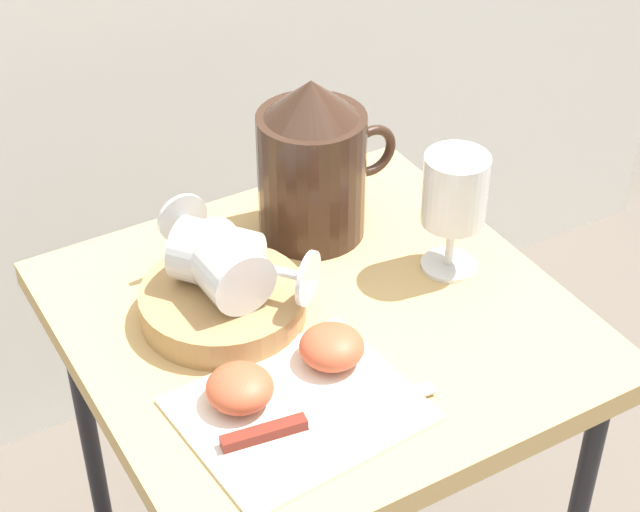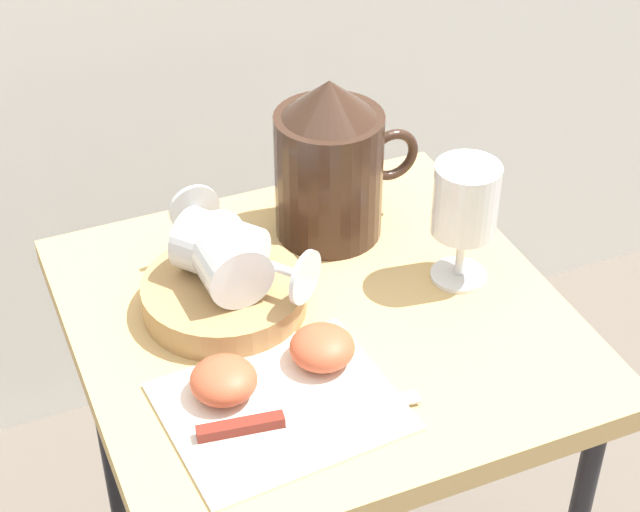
{
  "view_description": "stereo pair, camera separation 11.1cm",
  "coord_description": "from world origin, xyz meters",
  "px_view_note": "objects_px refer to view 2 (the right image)",
  "views": [
    {
      "loc": [
        -0.45,
        -0.77,
        1.41
      ],
      "look_at": [
        0.0,
        0.0,
        0.74
      ],
      "focal_mm": 59.98,
      "sensor_mm": 36.0,
      "label": 1
    },
    {
      "loc": [
        -0.35,
        -0.82,
        1.41
      ],
      "look_at": [
        0.0,
        0.0,
        0.74
      ],
      "focal_mm": 59.98,
      "sensor_mm": 36.0,
      "label": 2
    }
  ],
  "objects_px": {
    "basket_tray": "(224,295)",
    "wine_glass_upright": "(466,207)",
    "wine_glass_tipped_far": "(224,249)",
    "wine_glass_tipped_near": "(226,257)",
    "knife": "(276,421)",
    "apple_half_right": "(322,347)",
    "table": "(320,359)",
    "apple_half_left": "(224,380)",
    "pitcher": "(330,172)"
  },
  "relations": [
    {
      "from": "apple_half_right",
      "to": "table",
      "type": "bearing_deg",
      "value": 68.67
    },
    {
      "from": "wine_glass_tipped_far",
      "to": "knife",
      "type": "height_order",
      "value": "wine_glass_tipped_far"
    },
    {
      "from": "wine_glass_upright",
      "to": "wine_glass_tipped_far",
      "type": "xyz_separation_m",
      "value": [
        -0.26,
        0.07,
        -0.03
      ]
    },
    {
      "from": "table",
      "to": "wine_glass_tipped_far",
      "type": "relative_size",
      "value": 4.16
    },
    {
      "from": "basket_tray",
      "to": "apple_half_left",
      "type": "xyz_separation_m",
      "value": [
        -0.05,
        -0.13,
        0.01
      ]
    },
    {
      "from": "pitcher",
      "to": "basket_tray",
      "type": "bearing_deg",
      "value": -151.01
    },
    {
      "from": "pitcher",
      "to": "wine_glass_tipped_near",
      "type": "bearing_deg",
      "value": -149.67
    },
    {
      "from": "wine_glass_upright",
      "to": "knife",
      "type": "xyz_separation_m",
      "value": [
        -0.28,
        -0.14,
        -0.09
      ]
    },
    {
      "from": "basket_tray",
      "to": "wine_glass_tipped_near",
      "type": "relative_size",
      "value": 1.19
    },
    {
      "from": "pitcher",
      "to": "apple_half_right",
      "type": "height_order",
      "value": "pitcher"
    },
    {
      "from": "wine_glass_tipped_far",
      "to": "knife",
      "type": "bearing_deg",
      "value": -95.49
    },
    {
      "from": "basket_tray",
      "to": "knife",
      "type": "xyz_separation_m",
      "value": [
        -0.01,
        -0.19,
        -0.01
      ]
    },
    {
      "from": "apple_half_left",
      "to": "knife",
      "type": "bearing_deg",
      "value": -61.3
    },
    {
      "from": "wine_glass_upright",
      "to": "apple_half_right",
      "type": "bearing_deg",
      "value": -160.44
    },
    {
      "from": "wine_glass_tipped_far",
      "to": "basket_tray",
      "type": "bearing_deg",
      "value": -118.82
    },
    {
      "from": "pitcher",
      "to": "wine_glass_tipped_far",
      "type": "height_order",
      "value": "pitcher"
    },
    {
      "from": "pitcher",
      "to": "apple_half_right",
      "type": "bearing_deg",
      "value": -115.14
    },
    {
      "from": "wine_glass_tipped_near",
      "to": "knife",
      "type": "xyz_separation_m",
      "value": [
        -0.02,
        -0.19,
        -0.06
      ]
    },
    {
      "from": "wine_glass_tipped_near",
      "to": "knife",
      "type": "relative_size",
      "value": 0.68
    },
    {
      "from": "basket_tray",
      "to": "apple_half_right",
      "type": "relative_size",
      "value": 2.68
    },
    {
      "from": "pitcher",
      "to": "knife",
      "type": "height_order",
      "value": "pitcher"
    },
    {
      "from": "table",
      "to": "knife",
      "type": "distance_m",
      "value": 0.19
    },
    {
      "from": "pitcher",
      "to": "wine_glass_tipped_far",
      "type": "bearing_deg",
      "value": -153.28
    },
    {
      "from": "wine_glass_upright",
      "to": "apple_half_left",
      "type": "relative_size",
      "value": 2.2
    },
    {
      "from": "apple_half_left",
      "to": "apple_half_right",
      "type": "xyz_separation_m",
      "value": [
        0.11,
        0.01,
        0.0
      ]
    },
    {
      "from": "pitcher",
      "to": "knife",
      "type": "xyz_separation_m",
      "value": [
        -0.18,
        -0.28,
        -0.07
      ]
    },
    {
      "from": "apple_half_left",
      "to": "knife",
      "type": "distance_m",
      "value": 0.07
    },
    {
      "from": "apple_half_left",
      "to": "wine_glass_tipped_far",
      "type": "bearing_deg",
      "value": 70.07
    },
    {
      "from": "wine_glass_upright",
      "to": "apple_half_right",
      "type": "xyz_separation_m",
      "value": [
        -0.2,
        -0.07,
        -0.08
      ]
    },
    {
      "from": "basket_tray",
      "to": "apple_half_right",
      "type": "distance_m",
      "value": 0.14
    },
    {
      "from": "knife",
      "to": "apple_half_left",
      "type": "bearing_deg",
      "value": 118.7
    },
    {
      "from": "wine_glass_tipped_far",
      "to": "apple_half_right",
      "type": "distance_m",
      "value": 0.15
    },
    {
      "from": "wine_glass_tipped_far",
      "to": "table",
      "type": "bearing_deg",
      "value": -36.6
    },
    {
      "from": "basket_tray",
      "to": "wine_glass_upright",
      "type": "bearing_deg",
      "value": -11.58
    },
    {
      "from": "wine_glass_tipped_near",
      "to": "apple_half_left",
      "type": "height_order",
      "value": "wine_glass_tipped_near"
    },
    {
      "from": "basket_tray",
      "to": "wine_glass_tipped_far",
      "type": "bearing_deg",
      "value": 61.18
    },
    {
      "from": "apple_half_right",
      "to": "wine_glass_upright",
      "type": "bearing_deg",
      "value": 19.56
    },
    {
      "from": "wine_glass_upright",
      "to": "apple_half_right",
      "type": "relative_size",
      "value": 2.2
    },
    {
      "from": "wine_glass_tipped_far",
      "to": "apple_half_left",
      "type": "bearing_deg",
      "value": -109.93
    },
    {
      "from": "wine_glass_tipped_near",
      "to": "apple_half_right",
      "type": "xyz_separation_m",
      "value": [
        0.06,
        -0.12,
        -0.05
      ]
    },
    {
      "from": "basket_tray",
      "to": "knife",
      "type": "relative_size",
      "value": 0.81
    },
    {
      "from": "wine_glass_tipped_far",
      "to": "knife",
      "type": "relative_size",
      "value": 0.72
    },
    {
      "from": "table",
      "to": "wine_glass_tipped_far",
      "type": "height_order",
      "value": "wine_glass_tipped_far"
    },
    {
      "from": "apple_half_right",
      "to": "basket_tray",
      "type": "bearing_deg",
      "value": 116.74
    },
    {
      "from": "apple_half_right",
      "to": "wine_glass_tipped_far",
      "type": "bearing_deg",
      "value": 112.52
    },
    {
      "from": "basket_tray",
      "to": "wine_glass_upright",
      "type": "distance_m",
      "value": 0.28
    },
    {
      "from": "wine_glass_tipped_near",
      "to": "wine_glass_upright",
      "type": "bearing_deg",
      "value": -11.19
    },
    {
      "from": "pitcher",
      "to": "apple_half_left",
      "type": "xyz_separation_m",
      "value": [
        -0.21,
        -0.22,
        -0.06
      ]
    },
    {
      "from": "apple_half_left",
      "to": "wine_glass_upright",
      "type": "bearing_deg",
      "value": 14.13
    },
    {
      "from": "wine_glass_tipped_near",
      "to": "knife",
      "type": "height_order",
      "value": "wine_glass_tipped_near"
    }
  ]
}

